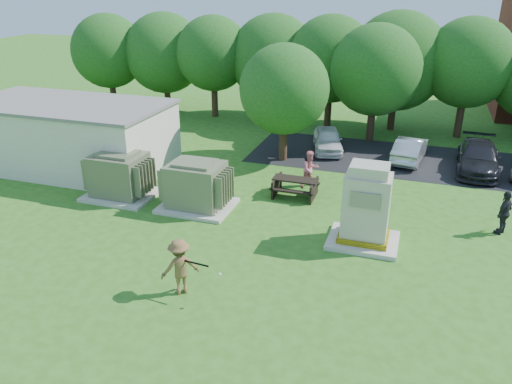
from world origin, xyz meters
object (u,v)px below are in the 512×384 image
(transformer_right, at_px, (196,186))
(generator_cabinet, at_px, (366,210))
(batter, at_px, (180,267))
(car_white, at_px, (328,140))
(car_dark, at_px, (478,157))
(person_at_picnic, at_px, (310,169))
(person_walking_right, at_px, (504,213))
(car_silver_a, at_px, (410,149))
(transformer_left, at_px, (120,176))
(picnic_table, at_px, (295,185))

(transformer_right, xyz_separation_m, generator_cabinet, (7.09, -0.87, 0.37))
(batter, relative_size, car_white, 0.49)
(transformer_right, relative_size, car_dark, 0.62)
(person_at_picnic, relative_size, person_walking_right, 1.01)
(generator_cabinet, xyz_separation_m, person_at_picnic, (-3.07, 4.63, -0.47))
(car_silver_a, xyz_separation_m, car_dark, (3.31, -0.46, 0.06))
(generator_cabinet, height_order, person_walking_right, generator_cabinet)
(transformer_left, relative_size, transformer_right, 1.00)
(generator_cabinet, height_order, person_at_picnic, generator_cabinet)
(batter, bearing_deg, generator_cabinet, -174.49)
(car_silver_a, bearing_deg, car_white, 3.96)
(generator_cabinet, bearing_deg, picnic_table, 135.93)
(car_white, bearing_deg, batter, -110.80)
(transformer_right, distance_m, generator_cabinet, 7.15)
(transformer_left, xyz_separation_m, transformer_right, (3.70, 0.00, 0.00))
(car_white, distance_m, car_dark, 7.81)
(car_white, height_order, car_silver_a, car_white)
(person_at_picnic, height_order, person_walking_right, person_at_picnic)
(transformer_right, relative_size, generator_cabinet, 0.98)
(car_white, bearing_deg, car_dark, -20.18)
(batter, bearing_deg, person_at_picnic, -140.68)
(generator_cabinet, relative_size, car_dark, 0.64)
(generator_cabinet, distance_m, batter, 7.02)
(person_at_picnic, bearing_deg, transformer_left, 162.13)
(transformer_right, distance_m, person_walking_right, 12.08)
(transformer_right, bearing_deg, person_at_picnic, 43.20)
(car_dark, bearing_deg, generator_cabinet, -112.50)
(batter, xyz_separation_m, car_dark, (9.40, 14.37, -0.22))
(batter, relative_size, car_silver_a, 0.47)
(picnic_table, bearing_deg, transformer_right, -145.77)
(transformer_right, distance_m, picnic_table, 4.42)
(person_walking_right, xyz_separation_m, car_white, (-8.21, 7.72, -0.22))
(person_walking_right, xyz_separation_m, car_dark, (-0.43, 6.97, -0.17))
(batter, bearing_deg, picnic_table, -139.84)
(person_at_picnic, height_order, car_dark, person_at_picnic)
(transformer_left, bearing_deg, person_at_picnic, 26.04)
(generator_cabinet, height_order, batter, generator_cabinet)
(car_dark, bearing_deg, car_white, 177.39)
(car_dark, bearing_deg, picnic_table, -139.66)
(batter, xyz_separation_m, car_silver_a, (6.09, 14.83, -0.28))
(car_white, xyz_separation_m, car_silver_a, (4.47, -0.29, -0.00))
(transformer_right, distance_m, batter, 6.22)
(picnic_table, bearing_deg, batter, -100.16)
(picnic_table, distance_m, car_dark, 9.96)
(picnic_table, height_order, car_white, car_white)
(batter, bearing_deg, car_white, -135.80)
(batter, height_order, person_walking_right, batter)
(transformer_left, xyz_separation_m, picnic_table, (7.34, 2.47, -0.44))
(car_dark, bearing_deg, transformer_left, -147.88)
(generator_cabinet, xyz_separation_m, person_walking_right, (4.89, 2.43, -0.48))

